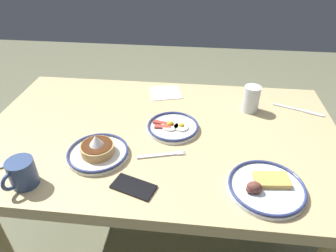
{
  "coord_description": "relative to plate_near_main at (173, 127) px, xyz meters",
  "views": [
    {
      "loc": [
        -0.14,
        1.01,
        1.46
      ],
      "look_at": [
        -0.03,
        -0.0,
        0.75
      ],
      "focal_mm": 32.13,
      "sensor_mm": 36.0,
      "label": 1
    }
  ],
  "objects": [
    {
      "name": "coffee_mug",
      "position": [
        0.46,
        0.37,
        0.04
      ],
      "size": [
        0.09,
        0.12,
        0.1
      ],
      "color": "#334772",
      "rests_on": "dining_table"
    },
    {
      "name": "cell_phone",
      "position": [
        0.1,
        0.35,
        -0.01
      ],
      "size": [
        0.16,
        0.11,
        0.01
      ],
      "primitive_type": "cube",
      "rotation": [
        0.0,
        0.0,
        -0.33
      ],
      "color": "black",
      "rests_on": "dining_table"
    },
    {
      "name": "plate_center_pancakes",
      "position": [
        0.26,
        0.2,
        0.01
      ],
      "size": [
        0.23,
        0.23,
        0.09
      ],
      "color": "silver",
      "rests_on": "dining_table"
    },
    {
      "name": "plate_near_main",
      "position": [
        0.0,
        0.0,
        0.0
      ],
      "size": [
        0.22,
        0.22,
        0.04
      ],
      "color": "white",
      "rests_on": "dining_table"
    },
    {
      "name": "plate_far_companion",
      "position": [
        -0.33,
        0.31,
        0.0
      ],
      "size": [
        0.25,
        0.25,
        0.05
      ],
      "color": "white",
      "rests_on": "dining_table"
    },
    {
      "name": "drinking_glass",
      "position": [
        -0.34,
        -0.19,
        0.04
      ],
      "size": [
        0.07,
        0.07,
        0.12
      ],
      "color": "silver",
      "rests_on": "dining_table"
    },
    {
      "name": "dining_table",
      "position": [
        0.05,
        0.02,
        -0.1
      ],
      "size": [
        1.49,
        0.9,
        0.72
      ],
      "color": "tan",
      "rests_on": "ground_plane"
    },
    {
      "name": "butter_knife",
      "position": [
        -0.56,
        -0.22,
        -0.01
      ],
      "size": [
        0.22,
        0.1,
        0.01
      ],
      "color": "silver",
      "rests_on": "dining_table"
    },
    {
      "name": "paper_napkin",
      "position": [
        0.07,
        -0.31,
        -0.01
      ],
      "size": [
        0.18,
        0.18,
        0.0
      ],
      "primitive_type": "cube",
      "rotation": [
        0.0,
        0.0,
        0.27
      ],
      "color": "white",
      "rests_on": "dining_table"
    },
    {
      "name": "fork_near",
      "position": [
        0.03,
        0.17,
        -0.01
      ],
      "size": [
        0.18,
        0.07,
        0.01
      ],
      "color": "silver",
      "rests_on": "dining_table"
    },
    {
      "name": "ground_plane",
      "position": [
        0.05,
        0.02,
        -0.74
      ],
      "size": [
        6.0,
        6.0,
        0.0
      ],
      "primitive_type": "plane",
      "color": "#68694F"
    }
  ]
}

